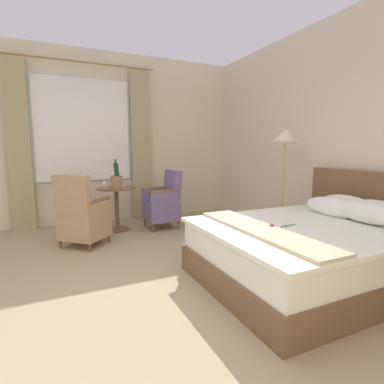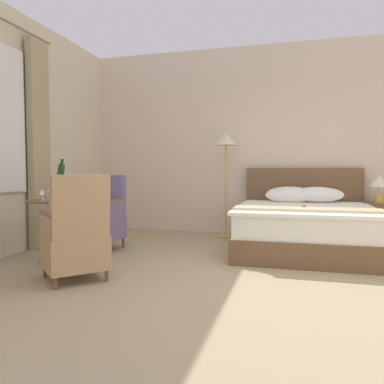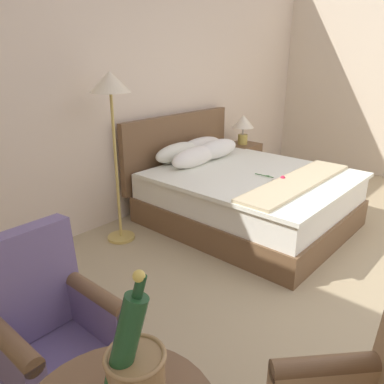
{
  "view_description": "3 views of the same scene",
  "coord_description": "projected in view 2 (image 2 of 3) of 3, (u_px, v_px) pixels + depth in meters",
  "views": [
    {
      "loc": [
        2.6,
        -0.54,
        1.38
      ],
      "look_at": [
        -1.28,
        1.26,
        0.76
      ],
      "focal_mm": 28.0,
      "sensor_mm": 36.0,
      "label": 1
    },
    {
      "loc": [
        0.22,
        -3.4,
        1.07
      ],
      "look_at": [
        -1.04,
        1.27,
        0.8
      ],
      "focal_mm": 35.0,
      "sensor_mm": 36.0,
      "label": 2
    },
    {
      "loc": [
        -2.94,
        -0.34,
        1.81
      ],
      "look_at": [
        -1.23,
        1.19,
        0.96
      ],
      "focal_mm": 35.0,
      "sensor_mm": 36.0,
      "label": 3
    }
  ],
  "objects": [
    {
      "name": "armchair_facing_bed",
      "position": [
        76.0,
        237.0,
        3.64
      ],
      "size": [
        0.79,
        0.79,
        1.04
      ],
      "color": "brown",
      "rests_on": "ground"
    },
    {
      "name": "bed",
      "position": [
        304.0,
        224.0,
        5.08
      ],
      "size": [
        1.79,
        2.13,
        1.12
      ],
      "color": "brown",
      "rests_on": "ground"
    },
    {
      "name": "ground_plane",
      "position": [
        266.0,
        289.0,
        3.39
      ],
      "size": [
        8.01,
        8.01,
        0.0
      ],
      "primitive_type": "plane",
      "color": "tan"
    },
    {
      "name": "side_table_round",
      "position": [
        56.0,
        224.0,
        4.4
      ],
      "size": [
        0.66,
        0.66,
        0.73
      ],
      "color": "brown",
      "rests_on": "ground"
    },
    {
      "name": "wall_headboard_side",
      "position": [
        280.0,
        141.0,
        6.21
      ],
      "size": [
        6.63,
        0.12,
        3.15
      ],
      "color": "beige",
      "rests_on": "ground"
    },
    {
      "name": "nightstand",
      "position": [
        378.0,
        223.0,
        5.51
      ],
      "size": [
        0.48,
        0.39,
        0.61
      ],
      "color": "brown",
      "rests_on": "ground"
    },
    {
      "name": "snack_plate",
      "position": [
        49.0,
        198.0,
        4.51
      ],
      "size": [
        0.17,
        0.17,
        0.03
      ],
      "color": "white",
      "rests_on": "side_table_round"
    },
    {
      "name": "wine_glass_near_edge",
      "position": [
        42.0,
        193.0,
        4.21
      ],
      "size": [
        0.07,
        0.07,
        0.13
      ],
      "color": "white",
      "rests_on": "side_table_round"
    },
    {
      "name": "wine_glass_near_bucket",
      "position": [
        50.0,
        190.0,
        4.52
      ],
      "size": [
        0.07,
        0.07,
        0.14
      ],
      "color": "white",
      "rests_on": "side_table_round"
    },
    {
      "name": "armchair_by_window",
      "position": [
        102.0,
        217.0,
        5.11
      ],
      "size": [
        0.55,
        0.58,
        1.01
      ],
      "color": "brown",
      "rests_on": "ground"
    },
    {
      "name": "floor_lamp_brass",
      "position": [
        226.0,
        149.0,
        5.98
      ],
      "size": [
        0.38,
        0.38,
        1.67
      ],
      "color": "tan",
      "rests_on": "ground"
    },
    {
      "name": "champagne_bucket",
      "position": [
        61.0,
        188.0,
        4.35
      ],
      "size": [
        0.2,
        0.2,
        0.5
      ],
      "color": "olive",
      "rests_on": "side_table_round"
    },
    {
      "name": "bedside_lamp",
      "position": [
        379.0,
        183.0,
        5.48
      ],
      "size": [
        0.3,
        0.3,
        0.41
      ],
      "color": "gold",
      "rests_on": "nightstand"
    }
  ]
}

